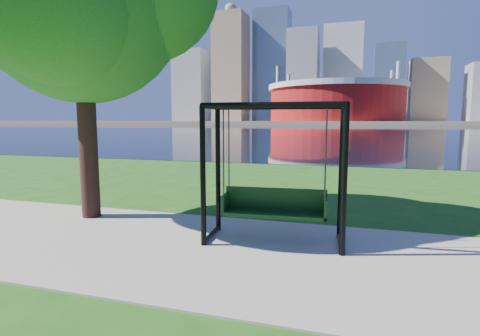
% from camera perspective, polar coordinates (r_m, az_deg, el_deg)
% --- Properties ---
extents(ground, '(900.00, 900.00, 0.00)m').
position_cam_1_polar(ground, '(6.71, 0.70, -11.42)').
color(ground, '#1E5114').
rests_on(ground, ground).
extents(path, '(120.00, 4.00, 0.03)m').
position_cam_1_polar(path, '(6.25, -0.62, -12.69)').
color(path, '#9E937F').
rests_on(path, ground).
extents(river, '(900.00, 180.00, 0.02)m').
position_cam_1_polar(river, '(108.14, 16.17, 5.78)').
color(river, black).
rests_on(river, ground).
extents(far_bank, '(900.00, 228.00, 2.00)m').
position_cam_1_polar(far_bank, '(312.11, 16.82, 6.68)').
color(far_bank, '#937F60').
rests_on(far_bank, ground).
extents(stadium, '(83.00, 83.00, 32.00)m').
position_cam_1_polar(stadium, '(241.69, 14.43, 9.83)').
color(stadium, maroon).
rests_on(stadium, far_bank).
extents(skyline, '(392.00, 66.00, 96.50)m').
position_cam_1_polar(skyline, '(327.29, 16.29, 12.83)').
color(skyline, gray).
rests_on(skyline, far_bank).
extents(swing, '(2.46, 1.22, 2.44)m').
position_cam_1_polar(swing, '(6.53, 5.29, -1.30)').
color(swing, black).
rests_on(swing, ground).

